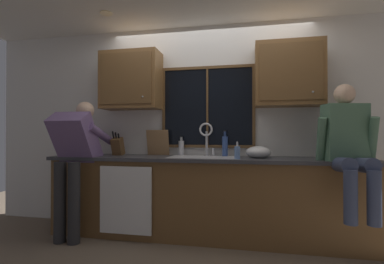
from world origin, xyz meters
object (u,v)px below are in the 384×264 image
(person_sitting_on_counter, at_px, (348,142))
(cutting_board, at_px, (158,143))
(mixing_bowl, at_px, (258,152))
(knife_block, at_px, (118,147))
(bottle_green_glass, at_px, (181,147))
(person_standing, at_px, (75,153))
(bottle_tall_clear, at_px, (225,146))
(soap_dispenser, at_px, (237,152))

(person_sitting_on_counter, height_order, cutting_board, person_sitting_on_counter)
(person_sitting_on_counter, bearing_deg, mixing_bowl, 161.33)
(knife_block, distance_m, bottle_green_glass, 0.80)
(person_standing, bearing_deg, cutting_board, 33.66)
(bottle_tall_clear, bearing_deg, cutting_board, 176.82)
(bottle_tall_clear, bearing_deg, person_sitting_on_counter, -19.94)
(bottle_green_glass, height_order, bottle_tall_clear, bottle_tall_clear)
(soap_dispenser, bearing_deg, cutting_board, 157.93)
(mixing_bowl, bearing_deg, soap_dispenser, -137.73)
(person_sitting_on_counter, bearing_deg, cutting_board, 166.73)
(bottle_tall_clear, bearing_deg, person_standing, -163.53)
(cutting_board, relative_size, mixing_bowl, 1.16)
(knife_block, height_order, bottle_tall_clear, bottle_tall_clear)
(cutting_board, xyz_separation_m, bottle_tall_clear, (0.85, -0.05, -0.03))
(cutting_board, height_order, bottle_green_glass, cutting_board)
(person_standing, height_order, cutting_board, person_standing)
(knife_block, relative_size, bottle_green_glass, 1.35)
(person_standing, bearing_deg, soap_dispenser, 4.04)
(soap_dispenser, bearing_deg, person_standing, -175.96)
(person_standing, relative_size, knife_block, 4.90)
(mixing_bowl, height_order, soap_dispenser, soap_dispenser)
(person_standing, height_order, person_sitting_on_counter, person_sitting_on_counter)
(person_standing, xyz_separation_m, bottle_tall_clear, (1.67, 0.49, 0.08))
(knife_block, bearing_deg, bottle_tall_clear, 4.31)
(mixing_bowl, bearing_deg, knife_block, 178.01)
(mixing_bowl, bearing_deg, cutting_board, 170.50)
(soap_dispenser, distance_m, bottle_green_glass, 0.81)
(person_standing, distance_m, mixing_bowl, 2.08)
(cutting_board, bearing_deg, bottle_green_glass, -0.69)
(knife_block, height_order, soap_dispenser, knife_block)
(person_sitting_on_counter, distance_m, mixing_bowl, 0.88)
(cutting_board, distance_m, bottle_green_glass, 0.31)
(soap_dispenser, height_order, bottle_green_glass, bottle_green_glass)
(person_sitting_on_counter, distance_m, cutting_board, 2.12)
(knife_block, xyz_separation_m, mixing_bowl, (1.71, -0.06, -0.05))
(mixing_bowl, relative_size, bottle_green_glass, 1.16)
(soap_dispenser, bearing_deg, bottle_tall_clear, 113.60)
(person_standing, distance_m, cutting_board, 0.98)
(person_standing, xyz_separation_m, mixing_bowl, (2.05, 0.33, 0.02))
(knife_block, bearing_deg, bottle_green_glass, 10.41)
(bottle_green_glass, bearing_deg, cutting_board, 179.31)
(knife_block, height_order, bottle_green_glass, knife_block)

